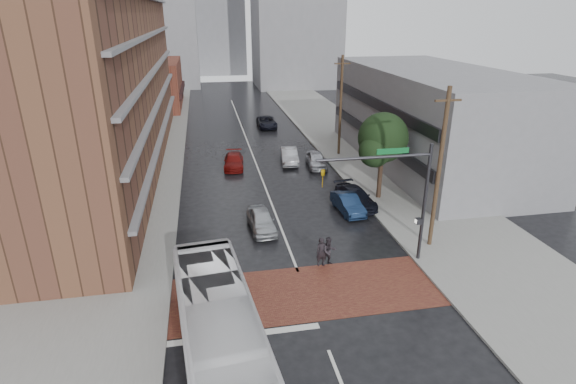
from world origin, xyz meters
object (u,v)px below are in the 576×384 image
object	(u,v)px
car_travel_a	(261,220)
car_parked_near	(348,204)
pedestrian_b	(329,251)
car_travel_c	(234,161)
car_parked_far	(316,160)
suv_travel	(267,122)
car_travel_b	(289,156)
pedestrian_a	(322,252)
transit_bus	(221,342)
car_parked_mid	(355,197)

from	to	relation	value
car_travel_a	car_parked_near	bearing A→B (deg)	11.56
pedestrian_b	car_travel_c	distance (m)	19.31
car_parked_far	suv_travel	bearing A→B (deg)	102.77
car_travel_b	suv_travel	world-z (taller)	car_travel_b
car_travel_b	car_parked_near	world-z (taller)	car_travel_b
pedestrian_a	pedestrian_b	size ratio (longest dim) A/B	1.01
suv_travel	car_travel_a	bearing A→B (deg)	-97.90
pedestrian_b	suv_travel	size ratio (longest dim) A/B	0.35
transit_bus	car_parked_near	world-z (taller)	transit_bus
transit_bus	car_parked_near	bearing A→B (deg)	49.89
pedestrian_a	car_travel_c	distance (m)	19.21
transit_bus	pedestrian_b	size ratio (longest dim) A/B	7.07
transit_bus	suv_travel	bearing A→B (deg)	73.55
car_travel_c	car_parked_mid	size ratio (longest dim) A/B	0.95
suv_travel	car_parked_far	world-z (taller)	car_parked_far
car_travel_c	car_parked_near	xyz separation A→B (m)	(7.53, -11.85, 0.02)
suv_travel	car_parked_near	xyz separation A→B (m)	(2.15, -27.39, -0.02)
car_travel_a	car_parked_far	world-z (taller)	car_parked_far
car_parked_near	car_parked_mid	distance (m)	1.41
car_travel_b	car_parked_near	distance (m)	12.46
car_travel_c	car_parked_far	size ratio (longest dim) A/B	1.05
pedestrian_b	car_parked_near	world-z (taller)	pedestrian_b
car_travel_b	pedestrian_a	bearing A→B (deg)	-89.24
car_travel_a	car_parked_mid	xyz separation A→B (m)	(7.59, 2.81, -0.02)
car_travel_c	car_parked_far	xyz separation A→B (m)	(7.76, -1.21, 0.08)
car_travel_b	pedestrian_b	bearing A→B (deg)	-87.92
transit_bus	suv_travel	xyz separation A→B (m)	(7.77, 42.03, -1.04)
pedestrian_b	car_parked_far	size ratio (longest dim) A/B	0.42
car_travel_a	car_parked_near	distance (m)	6.89
transit_bus	pedestrian_b	xyz separation A→B (m)	(6.53, 7.64, -0.85)
transit_bus	car_travel_b	xyz separation A→B (m)	(7.84, 26.92, -1.00)
pedestrian_b	car_parked_near	bearing A→B (deg)	54.95
car_travel_b	car_travel_c	distance (m)	5.47
suv_travel	car_parked_mid	xyz separation A→B (m)	(3.08, -26.33, -0.01)
pedestrian_a	suv_travel	xyz separation A→B (m)	(1.69, 34.39, -0.20)
car_travel_a	car_parked_far	distance (m)	14.19
car_travel_b	car_parked_near	bearing A→B (deg)	-74.40
transit_bus	car_parked_far	distance (m)	27.26
car_parked_mid	transit_bus	bearing A→B (deg)	-133.08
car_travel_a	car_travel_b	bearing A→B (deg)	68.72
car_travel_c	car_parked_near	distance (m)	14.05
suv_travel	car_travel_b	bearing A→B (deg)	-88.84
car_travel_b	car_parked_mid	bearing A→B (deg)	-68.99
pedestrian_a	car_parked_far	bearing A→B (deg)	71.86
transit_bus	car_parked_near	size ratio (longest dim) A/B	3.08
car_travel_c	car_parked_near	world-z (taller)	car_parked_near
car_travel_a	suv_travel	distance (m)	29.49
pedestrian_a	car_travel_a	world-z (taller)	pedestrian_a
car_travel_a	suv_travel	size ratio (longest dim) A/B	0.84
car_travel_c	car_travel_a	bearing A→B (deg)	-81.23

